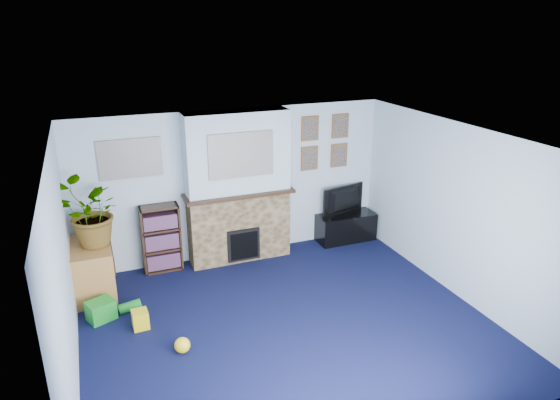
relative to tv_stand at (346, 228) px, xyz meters
name	(u,v)px	position (x,y,z in m)	size (l,w,h in m)	color
floor	(288,324)	(-1.93, -2.03, -0.22)	(5.00, 4.50, 0.01)	black
ceiling	(289,141)	(-1.93, -2.03, 2.17)	(5.00, 4.50, 0.01)	white
wall_back	(234,184)	(-1.93, 0.22, 0.97)	(5.00, 0.04, 2.40)	silver
wall_front	(395,347)	(-1.93, -4.28, 0.97)	(5.00, 0.04, 2.40)	silver
wall_left	(63,276)	(-4.43, -2.03, 0.97)	(0.04, 4.50, 2.40)	silver
wall_right	(457,211)	(0.57, -2.03, 0.97)	(0.04, 4.50, 2.40)	silver
chimney_breast	(238,189)	(-1.93, 0.02, 0.96)	(1.72, 0.50, 2.40)	brown
collage_main	(241,155)	(-1.93, -0.19, 1.56)	(1.00, 0.03, 0.68)	gray
collage_left	(130,159)	(-3.48, 0.21, 1.55)	(0.90, 0.03, 0.58)	gray
portrait_tl	(310,129)	(-0.63, 0.20, 1.77)	(0.30, 0.03, 0.40)	brown
portrait_tr	(340,126)	(-0.08, 0.20, 1.77)	(0.30, 0.03, 0.40)	brown
portrait_bl	(309,158)	(-0.63, 0.20, 1.27)	(0.30, 0.03, 0.40)	brown
portrait_br	(339,155)	(-0.08, 0.20, 1.27)	(0.30, 0.03, 0.40)	brown
tv_stand	(346,228)	(0.00, 0.00, 0.00)	(1.02, 0.43, 0.48)	black
television	(346,201)	(0.00, 0.02, 0.50)	(0.85, 0.11, 0.49)	black
bookshelf	(161,240)	(-3.16, 0.08, 0.28)	(0.58, 0.28, 1.05)	black
sideboard	(94,270)	(-4.17, -0.28, 0.12)	(0.53, 0.95, 0.74)	#B07538
potted_plant	(89,214)	(-4.12, -0.33, 0.99)	(0.85, 0.74, 0.94)	#26661E
mantel_clock	(238,188)	(-1.95, -0.03, 1.00)	(0.09, 0.05, 0.12)	gold
mantel_candle	(257,185)	(-1.64, -0.03, 1.01)	(0.05, 0.05, 0.15)	#B2BFC6
mantel_teddy	(207,192)	(-2.44, -0.03, 0.99)	(0.12, 0.12, 0.12)	gray
mantel_can	(285,183)	(-1.17, -0.03, 0.99)	(0.06, 0.06, 0.12)	yellow
green_crate	(101,310)	(-4.14, -1.03, -0.08)	(0.33, 0.26, 0.26)	#198C26
toy_ball	(182,346)	(-3.29, -2.10, -0.13)	(0.19, 0.19, 0.19)	yellow
toy_block	(140,320)	(-3.69, -1.41, -0.11)	(0.19, 0.19, 0.24)	yellow
toy_tube	(130,307)	(-3.77, -0.97, -0.15)	(0.13, 0.13, 0.29)	#198C26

